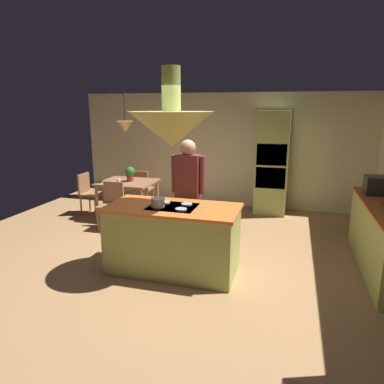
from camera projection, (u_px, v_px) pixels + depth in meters
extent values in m
plane|color=#AD7F51|center=(178.00, 264.00, 5.18)|extent=(8.16, 8.16, 0.00)
cube|color=beige|center=(224.00, 150.00, 8.11)|extent=(6.80, 0.10, 2.55)
cube|color=#A8B259|center=(173.00, 240.00, 4.89)|extent=(1.74, 0.84, 0.89)
cube|color=orange|center=(173.00, 208.00, 4.78)|extent=(1.80, 0.90, 0.04)
cube|color=black|center=(173.00, 207.00, 4.78)|extent=(0.64, 0.52, 0.01)
cylinder|color=#B2B2B7|center=(158.00, 207.00, 4.70)|extent=(0.15, 0.15, 0.02)
cylinder|color=#B2B2B7|center=(181.00, 209.00, 4.61)|extent=(0.15, 0.15, 0.02)
cylinder|color=#B2B2B7|center=(165.00, 202.00, 4.94)|extent=(0.15, 0.15, 0.02)
cylinder|color=#B2B2B7|center=(187.00, 204.00, 4.86)|extent=(0.15, 0.15, 0.02)
cube|color=#A8B259|center=(272.00, 163.00, 7.49)|extent=(0.66, 0.62, 2.17)
cube|color=black|center=(272.00, 155.00, 7.17)|extent=(0.60, 0.04, 0.44)
cube|color=black|center=(270.00, 178.00, 7.28)|extent=(0.60, 0.04, 0.44)
cube|color=#9C6A47|center=(127.00, 182.00, 7.24)|extent=(1.09, 0.94, 0.04)
cylinder|color=#9C6A47|center=(97.00, 204.00, 7.08)|extent=(0.06, 0.06, 0.72)
cylinder|color=#9C6A47|center=(142.00, 207.00, 6.82)|extent=(0.06, 0.06, 0.72)
cylinder|color=#9C6A47|center=(116.00, 194.00, 7.84)|extent=(0.06, 0.06, 0.72)
cylinder|color=#9C6A47|center=(157.00, 197.00, 7.58)|extent=(0.06, 0.06, 0.72)
cylinder|color=tan|center=(183.00, 224.00, 5.59)|extent=(0.14, 0.14, 0.87)
cylinder|color=tan|center=(194.00, 225.00, 5.54)|extent=(0.14, 0.14, 0.87)
cube|color=brown|center=(188.00, 177.00, 5.39)|extent=(0.36, 0.22, 0.67)
cylinder|color=brown|center=(174.00, 174.00, 5.44)|extent=(0.09, 0.09, 0.57)
cylinder|color=brown|center=(202.00, 175.00, 5.32)|extent=(0.09, 0.09, 0.57)
sphere|color=tan|center=(188.00, 147.00, 5.29)|extent=(0.24, 0.24, 0.24)
cone|color=#A8B259|center=(172.00, 129.00, 4.54)|extent=(1.10, 1.10, 0.45)
cylinder|color=#A8B259|center=(171.00, 89.00, 4.42)|extent=(0.24, 0.24, 0.55)
cone|color=#E0B266|center=(125.00, 127.00, 6.98)|extent=(0.32, 0.32, 0.22)
cylinder|color=black|center=(124.00, 105.00, 6.89)|extent=(0.01, 0.01, 0.60)
cube|color=#9C6A47|center=(110.00, 206.00, 6.59)|extent=(0.40, 0.40, 0.04)
cube|color=#9C6A47|center=(114.00, 193.00, 6.71)|extent=(0.40, 0.04, 0.42)
cylinder|color=#9C6A47|center=(98.00, 220.00, 6.53)|extent=(0.04, 0.04, 0.43)
cylinder|color=#9C6A47|center=(114.00, 221.00, 6.44)|extent=(0.04, 0.04, 0.43)
cylinder|color=#9C6A47|center=(107.00, 215.00, 6.85)|extent=(0.04, 0.04, 0.43)
cylinder|color=#9C6A47|center=(123.00, 216.00, 6.76)|extent=(0.04, 0.04, 0.43)
cube|color=#9C6A47|center=(143.00, 189.00, 8.03)|extent=(0.40, 0.40, 0.04)
cube|color=#9C6A47|center=(140.00, 181.00, 7.81)|extent=(0.40, 0.04, 0.42)
cylinder|color=#9C6A47|center=(153.00, 197.00, 8.20)|extent=(0.04, 0.04, 0.43)
cylinder|color=#9C6A47|center=(140.00, 196.00, 8.29)|extent=(0.04, 0.04, 0.43)
cylinder|color=#9C6A47|center=(147.00, 201.00, 7.88)|extent=(0.04, 0.04, 0.43)
cylinder|color=#9C6A47|center=(133.00, 199.00, 7.97)|extent=(0.04, 0.04, 0.43)
cube|color=#9C6A47|center=(92.00, 194.00, 7.54)|extent=(0.40, 0.40, 0.04)
cube|color=#9C6A47|center=(84.00, 183.00, 7.53)|extent=(0.04, 0.40, 0.42)
cylinder|color=#9C6A47|center=(95.00, 207.00, 7.39)|extent=(0.04, 0.04, 0.43)
cylinder|color=#9C6A47|center=(104.00, 203.00, 7.70)|extent=(0.04, 0.04, 0.43)
cylinder|color=#9C6A47|center=(81.00, 206.00, 7.48)|extent=(0.04, 0.04, 0.43)
cylinder|color=#9C6A47|center=(90.00, 202.00, 7.79)|extent=(0.04, 0.04, 0.43)
cylinder|color=#99382D|center=(130.00, 178.00, 7.24)|extent=(0.14, 0.14, 0.12)
sphere|color=#2D722D|center=(130.00, 172.00, 7.21)|extent=(0.20, 0.20, 0.20)
cylinder|color=white|center=(119.00, 181.00, 7.03)|extent=(0.07, 0.07, 0.09)
cube|color=#232326|center=(381.00, 186.00, 5.40)|extent=(0.46, 0.36, 0.28)
cylinder|color=#B2B2B7|center=(158.00, 202.00, 4.68)|extent=(0.18, 0.18, 0.12)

